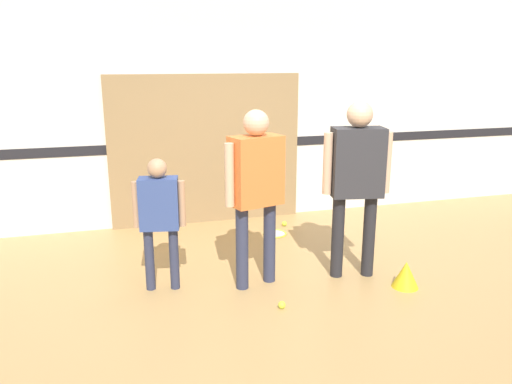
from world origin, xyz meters
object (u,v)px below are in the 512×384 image
object	(u,v)px
tennis_ball_by_spare_racket	(284,224)
training_cone	(406,274)
person_student_right	(357,171)
racket_spare_on_floor	(274,233)
person_student_left	(159,210)
tennis_ball_near_instructor	(282,305)
person_instructor	(256,180)

from	to	relation	value
tennis_ball_by_spare_racket	training_cone	world-z (taller)	training_cone
training_cone	person_student_right	bearing A→B (deg)	133.56
person_student_right	tennis_ball_by_spare_racket	xyz separation A→B (m)	(-0.15, 1.63, -1.04)
person_student_right	training_cone	distance (m)	1.08
racket_spare_on_floor	training_cone	size ratio (longest dim) A/B	2.08
racket_spare_on_floor	training_cone	world-z (taller)	training_cone
person_student_left	tennis_ball_by_spare_racket	bearing A→B (deg)	50.27
racket_spare_on_floor	tennis_ball_by_spare_racket	size ratio (longest dim) A/B	8.11
tennis_ball_by_spare_racket	training_cone	xyz separation A→B (m)	(0.52, -2.02, 0.10)
tennis_ball_near_instructor	tennis_ball_by_spare_racket	distance (m)	2.23
person_student_right	person_student_left	bearing A→B (deg)	4.55
training_cone	person_instructor	bearing A→B (deg)	161.56
racket_spare_on_floor	person_student_left	bearing A→B (deg)	125.43
tennis_ball_near_instructor	racket_spare_on_floor	bearing A→B (deg)	74.09
tennis_ball_near_instructor	person_instructor	bearing A→B (deg)	98.84
person_instructor	person_student_left	size ratio (longest dim) A/B	1.34
person_instructor	person_student_left	xyz separation A→B (m)	(-0.87, 0.15, -0.26)
person_instructor	racket_spare_on_floor	size ratio (longest dim) A/B	3.14
person_student_left	person_student_right	xyz separation A→B (m)	(1.86, -0.21, 0.29)
tennis_ball_near_instructor	training_cone	xyz separation A→B (m)	(1.27, 0.08, 0.10)
person_instructor	tennis_ball_near_instructor	size ratio (longest dim) A/B	25.43
person_instructor	training_cone	size ratio (longest dim) A/B	6.54
racket_spare_on_floor	tennis_ball_near_instructor	distance (m)	1.92
person_student_right	racket_spare_on_floor	size ratio (longest dim) A/B	3.24
person_instructor	racket_spare_on_floor	distance (m)	1.77
person_student_left	racket_spare_on_floor	xyz separation A→B (m)	(1.48, 1.16, -0.77)
person_student_left	tennis_ball_near_instructor	distance (m)	1.39
tennis_ball_near_instructor	person_student_left	bearing A→B (deg)	144.49
tennis_ball_near_instructor	tennis_ball_by_spare_racket	bearing A→B (deg)	70.42
person_student_right	racket_spare_on_floor	world-z (taller)	person_student_right
person_student_left	racket_spare_on_floor	world-z (taller)	person_student_left
training_cone	tennis_ball_near_instructor	bearing A→B (deg)	-176.31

